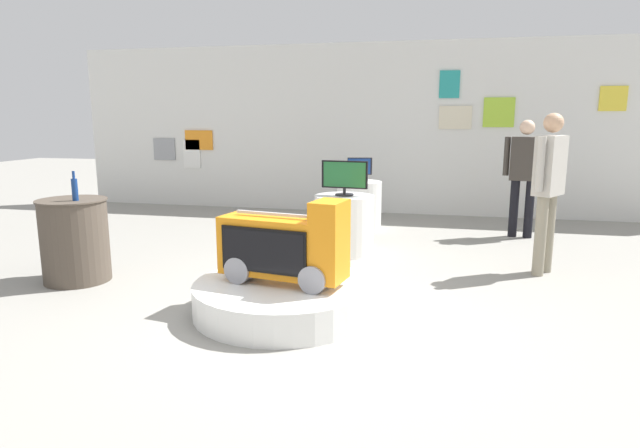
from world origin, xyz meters
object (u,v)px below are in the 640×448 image
at_px(display_pedestal_left_rear, 344,224).
at_px(side_table_round, 75,240).
at_px(display_pedestal_center_rear, 359,205).
at_px(shopper_browsing_near_truck, 549,182).
at_px(novelty_firetruck_tv, 285,249).
at_px(main_display_pedestal, 283,298).
at_px(shopper_browsing_rear, 524,170).
at_px(tv_on_left_rear, 345,177).
at_px(tv_on_center_rear, 360,169).
at_px(bottle_on_side_table, 75,189).

xyz_separation_m(display_pedestal_left_rear, side_table_round, (-2.47, -1.76, 0.07)).
distance_m(display_pedestal_center_rear, side_table_round, 4.05).
height_order(display_pedestal_left_rear, shopper_browsing_near_truck, shopper_browsing_near_truck).
bearing_deg(novelty_firetruck_tv, main_display_pedestal, 152.52).
bearing_deg(display_pedestal_left_rear, display_pedestal_center_rear, 91.54).
distance_m(side_table_round, shopper_browsing_rear, 5.71).
distance_m(tv_on_left_rear, shopper_browsing_rear, 2.66).
distance_m(display_pedestal_center_rear, tv_on_center_rear, 0.55).
bearing_deg(main_display_pedestal, shopper_browsing_rear, 56.44).
xyz_separation_m(main_display_pedestal, bottle_on_side_table, (-2.23, 0.35, 0.83)).
height_order(tv_on_left_rear, shopper_browsing_near_truck, shopper_browsing_near_truck).
distance_m(novelty_firetruck_tv, side_table_round, 2.39).
bearing_deg(shopper_browsing_rear, novelty_firetruck_tv, -123.27).
relative_size(tv_on_left_rear, bottle_on_side_table, 1.96).
relative_size(bottle_on_side_table, shopper_browsing_near_truck, 0.17).
bearing_deg(display_pedestal_left_rear, side_table_round, -144.51).
height_order(tv_on_left_rear, display_pedestal_center_rear, tv_on_left_rear).
distance_m(tv_on_left_rear, side_table_round, 3.07).
relative_size(display_pedestal_left_rear, display_pedestal_center_rear, 1.02).
bearing_deg(shopper_browsing_near_truck, novelty_firetruck_tv, -143.23).
bearing_deg(tv_on_left_rear, display_pedestal_left_rear, 96.59).
relative_size(tv_on_left_rear, shopper_browsing_near_truck, 0.34).
distance_m(tv_on_left_rear, display_pedestal_center_rear, 1.60).
relative_size(tv_on_left_rear, shopper_browsing_rear, 0.35).
height_order(novelty_firetruck_tv, bottle_on_side_table, bottle_on_side_table).
relative_size(tv_on_left_rear, tv_on_center_rear, 1.59).
bearing_deg(bottle_on_side_table, novelty_firetruck_tv, -9.12).
relative_size(tv_on_left_rear, side_table_round, 0.68).
distance_m(display_pedestal_center_rear, bottle_on_side_table, 4.09).
height_order(main_display_pedestal, novelty_firetruck_tv, novelty_firetruck_tv).
bearing_deg(bottle_on_side_table, side_table_round, 146.32).
height_order(tv_on_center_rear, bottle_on_side_table, bottle_on_side_table).
xyz_separation_m(display_pedestal_left_rear, display_pedestal_center_rear, (-0.04, 1.49, 0.00)).
relative_size(main_display_pedestal, shopper_browsing_rear, 0.95).
relative_size(main_display_pedestal, display_pedestal_left_rear, 2.11).
bearing_deg(shopper_browsing_near_truck, main_display_pedestal, -143.61).
bearing_deg(shopper_browsing_rear, display_pedestal_center_rear, 178.26).
bearing_deg(shopper_browsing_rear, display_pedestal_left_rear, -147.82).
height_order(tv_on_center_rear, shopper_browsing_rear, shopper_browsing_rear).
xyz_separation_m(main_display_pedestal, tv_on_center_rear, (0.09, 3.66, 0.77)).
xyz_separation_m(display_pedestal_left_rear, shopper_browsing_rear, (2.25, 1.42, 0.59)).
xyz_separation_m(display_pedestal_center_rear, shopper_browsing_rear, (2.29, -0.07, 0.59)).
height_order(side_table_round, bottle_on_side_table, bottle_on_side_table).
height_order(tv_on_left_rear, side_table_round, tv_on_left_rear).
relative_size(side_table_round, shopper_browsing_near_truck, 0.50).
xyz_separation_m(main_display_pedestal, display_pedestal_center_rear, (0.09, 3.66, 0.22)).
height_order(display_pedestal_left_rear, display_pedestal_center_rear, same).
bearing_deg(side_table_round, tv_on_center_rear, 53.18).
xyz_separation_m(display_pedestal_center_rear, bottle_on_side_table, (-2.32, -3.31, 0.61)).
bearing_deg(display_pedestal_left_rear, shopper_browsing_rear, 32.18).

